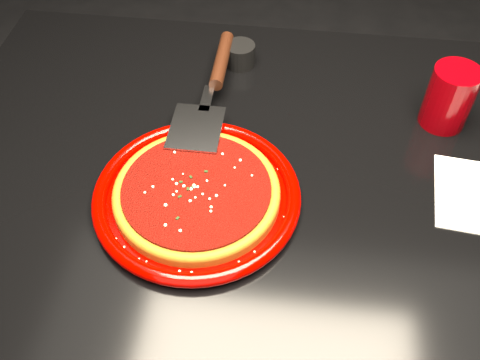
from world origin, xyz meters
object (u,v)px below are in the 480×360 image
at_px(pizza_server, 211,89).
at_px(plate, 197,195).
at_px(ramekin, 240,55).
at_px(table, 285,297).
at_px(cup, 449,97).

bearing_deg(pizza_server, plate, -86.99).
bearing_deg(plate, ramekin, 86.11).
relative_size(table, plate, 3.92).
xyz_separation_m(plate, pizza_server, (-0.01, 0.21, 0.03)).
height_order(table, plate, plate).
height_order(pizza_server, cup, cup).
distance_m(plate, ramekin, 0.33).
bearing_deg(pizza_server, table, -42.05).
relative_size(plate, pizza_server, 0.88).
relative_size(plate, ramekin, 5.56).
distance_m(plate, cup, 0.44).
height_order(cup, ramekin, cup).
relative_size(pizza_server, cup, 3.31).
bearing_deg(cup, ramekin, 162.19).
bearing_deg(plate, table, 22.01).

